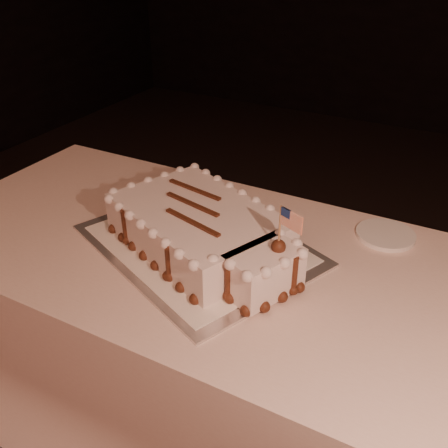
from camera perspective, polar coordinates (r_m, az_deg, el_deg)
The scene contains 6 objects.
room_shell at distance 0.44m, azimuth -2.08°, elevation 17.03°, with size 6.10×8.10×2.90m.
banquet_table at distance 1.50m, azimuth 10.89°, elevation -18.51°, with size 2.40×0.80×0.75m, color beige.
cake_board at distance 1.37m, azimuth -2.96°, elevation -2.42°, with size 0.61×0.45×0.01m, color beige.
doily at distance 1.36m, azimuth -2.97°, elevation -2.24°, with size 0.54×0.41×0.00m, color white.
sheet_cake at distance 1.31m, azimuth -2.20°, elevation -0.82°, with size 0.60×0.47×0.23m.
side_plate at distance 1.48m, azimuth 17.98°, elevation -1.16°, with size 0.16×0.16×0.01m, color white.
Camera 1 is at (0.21, -0.37, 1.51)m, focal length 40.00 mm.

